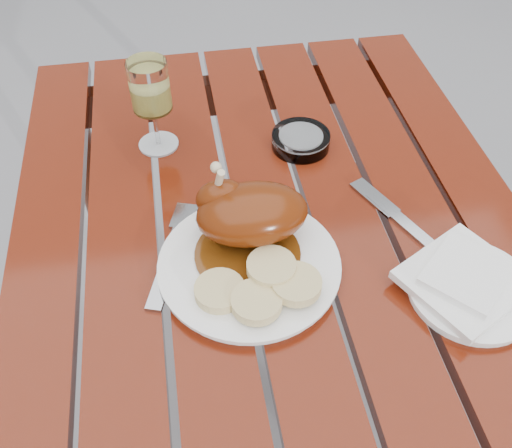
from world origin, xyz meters
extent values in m
cube|color=maroon|center=(0.00, 0.00, 0.38)|extent=(0.80, 1.20, 0.75)
cylinder|color=white|center=(-0.05, -0.01, 0.76)|extent=(0.28, 0.28, 0.02)
cylinder|color=#542909|center=(-0.05, 0.00, 0.77)|extent=(0.15, 0.15, 0.00)
ellipsoid|color=maroon|center=(-0.04, 0.04, 0.81)|extent=(0.16, 0.11, 0.08)
ellipsoid|color=maroon|center=(-0.08, 0.07, 0.82)|extent=(0.08, 0.05, 0.06)
cylinder|color=#C6B28C|center=(-0.08, 0.07, 0.84)|extent=(0.02, 0.04, 0.09)
cylinder|color=#E1C889|center=(-0.10, -0.06, 0.77)|extent=(0.07, 0.07, 0.02)
cylinder|color=#E1C889|center=(-0.05, -0.09, 0.78)|extent=(0.07, 0.07, 0.02)
cylinder|color=#E1C889|center=(0.00, -0.07, 0.78)|extent=(0.07, 0.07, 0.02)
cylinder|color=#E1C889|center=(-0.02, -0.04, 0.79)|extent=(0.07, 0.07, 0.02)
cylinder|color=#CBC65C|center=(-0.16, 0.30, 0.83)|extent=(0.09, 0.09, 0.17)
cylinder|color=white|center=(0.25, -0.10, 0.76)|extent=(0.23, 0.23, 0.01)
cube|color=white|center=(0.24, -0.09, 0.77)|extent=(0.20, 0.19, 0.01)
cylinder|color=#B2B7BC|center=(0.08, 0.25, 0.76)|extent=(0.11, 0.11, 0.03)
cube|color=gray|center=(-0.16, 0.03, 0.75)|extent=(0.08, 0.19, 0.01)
cube|color=gray|center=(0.21, 0.02, 0.75)|extent=(0.10, 0.20, 0.01)
camera|label=1|loc=(-0.13, -0.52, 1.40)|focal=40.00mm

